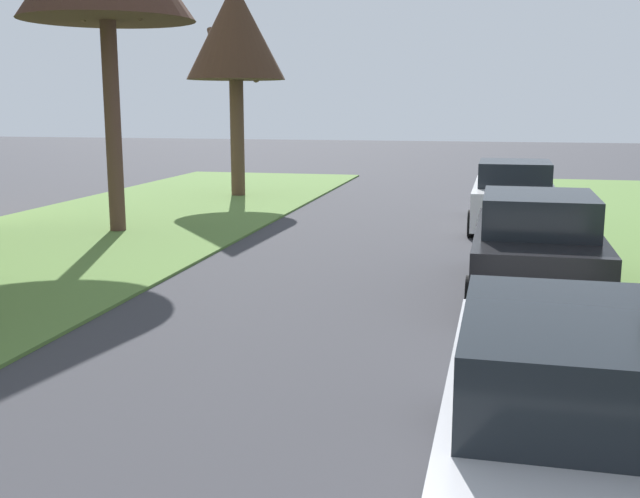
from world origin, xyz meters
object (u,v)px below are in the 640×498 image
at_px(parked_sedan_black, 536,248).
at_px(parked_sedan_silver, 582,431).
at_px(parked_sedan_white, 513,197).
at_px(street_tree_left_far, 235,34).

bearing_deg(parked_sedan_black, parked_sedan_silver, -90.43).
bearing_deg(parked_sedan_white, parked_sedan_black, -88.43).
distance_m(parked_sedan_black, parked_sedan_white, 6.60).
relative_size(parked_sedan_black, parked_sedan_white, 1.00).
bearing_deg(parked_sedan_black, parked_sedan_white, 91.57).
bearing_deg(parked_sedan_white, parked_sedan_silver, -89.44).
relative_size(street_tree_left_far, parked_sedan_silver, 1.46).
height_order(street_tree_left_far, parked_sedan_white, street_tree_left_far).
relative_size(street_tree_left_far, parked_sedan_black, 1.46).
bearing_deg(parked_sedan_silver, street_tree_left_far, 115.47).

